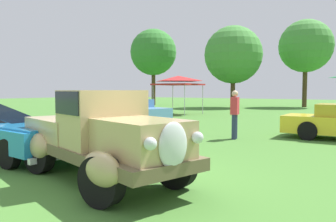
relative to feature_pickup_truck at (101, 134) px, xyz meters
The scene contains 9 objects.
ground_plane 0.91m from the feature_pickup_truck, ahead, with size 120.00×120.00×0.00m, color #42752D.
feature_pickup_truck is the anchor object (origin of this frame).
neighbor_convertible 3.54m from the feature_pickup_truck, behind, with size 4.79×2.10×1.40m.
show_car_skyblue 11.32m from the feature_pickup_truck, 126.02° to the left, with size 4.35×2.62×1.22m.
spectator_between_cars 6.34m from the feature_pickup_truck, 88.91° to the left, with size 0.31×0.44×1.69m.
canopy_tent_left_field 17.26m from the feature_pickup_truck, 116.74° to the left, with size 2.83×2.83×2.71m.
treeline_far_left 31.98m from the feature_pickup_truck, 124.12° to the left, with size 5.22×5.22×8.60m.
treeline_mid_left 27.46m from the feature_pickup_truck, 107.14° to the left, with size 5.58×5.58×7.91m.
treeline_center 31.17m from the feature_pickup_truck, 94.30° to the left, with size 5.21×5.21×8.68m.
Camera 1 is at (4.18, -4.49, 1.70)m, focal length 35.28 mm.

